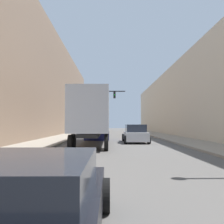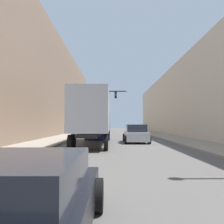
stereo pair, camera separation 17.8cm
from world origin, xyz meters
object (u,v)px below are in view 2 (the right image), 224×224
object	(u,v)px
semi_truck	(95,117)
traffic_signal_gantry	(95,103)
suv_car	(136,134)
sedan_car	(17,206)

from	to	relation	value
semi_truck	traffic_signal_gantry	size ratio (longest dim) A/B	2.08
suv_car	traffic_signal_gantry	size ratio (longest dim) A/B	0.74
suv_car	sedan_car	bearing A→B (deg)	-99.95
suv_car	traffic_signal_gantry	bearing A→B (deg)	111.31
traffic_signal_gantry	sedan_car	bearing A→B (deg)	-87.92
semi_truck	sedan_car	xyz separation A→B (m)	(0.25, -17.56, -1.62)
semi_truck	traffic_signal_gantry	bearing A→B (deg)	93.76
semi_truck	suv_car	distance (m)	4.20
semi_truck	suv_car	bearing A→B (deg)	23.50
semi_truck	sedan_car	size ratio (longest dim) A/B	3.11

